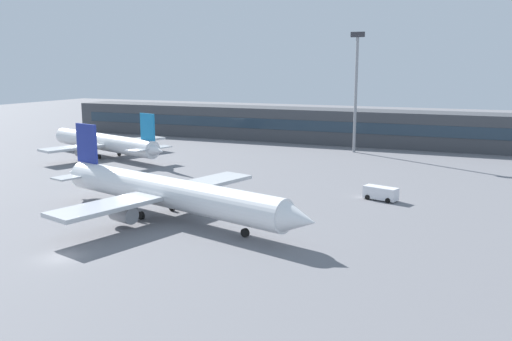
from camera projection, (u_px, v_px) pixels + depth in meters
The scene contains 6 objects.
ground_plane at pixel (224, 185), 95.23m from camera, with size 400.00×400.00×0.00m, color slate.
terminal_building at pixel (321, 125), 148.44m from camera, with size 152.77×12.13×9.00m.
airplane_near at pixel (169, 193), 73.70m from camera, with size 46.30×32.92×11.67m.
airplane_mid at pixel (103, 142), 124.79m from camera, with size 42.28×30.22×10.81m.
service_van_white at pixel (381, 193), 84.22m from camera, with size 5.55×3.38×2.08m.
floodlight_tower_west at pixel (356, 84), 128.58m from camera, with size 3.20×0.80×28.19m.
Camera 1 is at (41.43, -43.52, 20.34)m, focal length 38.32 mm.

